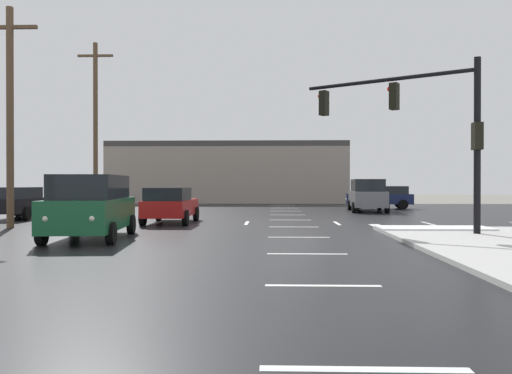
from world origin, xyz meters
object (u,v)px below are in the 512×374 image
at_px(sedan_red, 170,204).
at_px(suv_green, 91,205).
at_px(utility_pole_far, 95,124).
at_px(traffic_signal_mast, 423,118).
at_px(sedan_navy, 381,197).
at_px(utility_pole_mid, 10,113).
at_px(suv_grey, 367,194).
at_px(sedan_black, 20,202).

relative_size(sedan_red, suv_green, 0.91).
relative_size(suv_green, utility_pole_far, 0.47).
distance_m(sedan_red, utility_pole_far, 11.94).
xyz_separation_m(traffic_signal_mast, sedan_red, (-9.76, 4.71, -3.22)).
bearing_deg(utility_pole_far, sedan_navy, 13.94).
xyz_separation_m(traffic_signal_mast, utility_pole_far, (-16.20, 13.63, 1.41)).
distance_m(traffic_signal_mast, utility_pole_mid, 15.77).
height_order(traffic_signal_mast, sedan_red, traffic_signal_mast).
height_order(suv_green, utility_pole_far, utility_pole_far).
height_order(suv_grey, utility_pole_far, utility_pole_far).
xyz_separation_m(sedan_black, sedan_red, (8.11, -2.70, 0.00)).
height_order(traffic_signal_mast, sedan_navy, traffic_signal_mast).
distance_m(utility_pole_mid, utility_pole_far, 11.62).
height_order(sedan_black, utility_pole_far, utility_pole_far).
bearing_deg(sedan_black, suv_green, -145.50).
xyz_separation_m(suv_grey, utility_pole_far, (-16.96, -0.87, 4.39)).
relative_size(sedan_black, suv_green, 0.92).
bearing_deg(suv_grey, suv_green, 148.28).
relative_size(sedan_red, sedan_navy, 0.97).
bearing_deg(utility_pole_mid, sedan_red, 24.31).
distance_m(traffic_signal_mast, sedan_black, 19.61).
xyz_separation_m(sedan_red, suv_grey, (10.52, 9.79, 0.24)).
bearing_deg(sedan_red, sedan_navy, -42.11).
height_order(sedan_black, sedan_navy, same).
xyz_separation_m(sedan_black, utility_pole_far, (1.67, 6.22, 4.63)).
relative_size(sedan_red, utility_pole_far, 0.43).
distance_m(suv_grey, utility_pole_far, 17.54).
bearing_deg(suv_grey, sedan_red, 136.85).
bearing_deg(sedan_red, sedan_black, 71.51).
distance_m(suv_grey, utility_pole_mid, 20.87).
relative_size(suv_green, sedan_navy, 1.07).
height_order(sedan_red, suv_grey, suv_grey).
bearing_deg(sedan_navy, utility_pole_mid, 47.45).
bearing_deg(sedan_navy, sedan_red, 53.57).
relative_size(sedan_black, sedan_red, 1.01).
height_order(sedan_black, suv_green, suv_green).
relative_size(suv_grey, utility_pole_mid, 0.56).
bearing_deg(utility_pole_far, sedan_black, -105.01).
xyz_separation_m(sedan_red, utility_pole_mid, (-5.87, -2.65, 3.75)).
xyz_separation_m(traffic_signal_mast, sedan_navy, (2.44, 18.26, -3.22)).
relative_size(suv_green, utility_pole_mid, 0.57).
relative_size(traffic_signal_mast, suv_green, 1.17).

